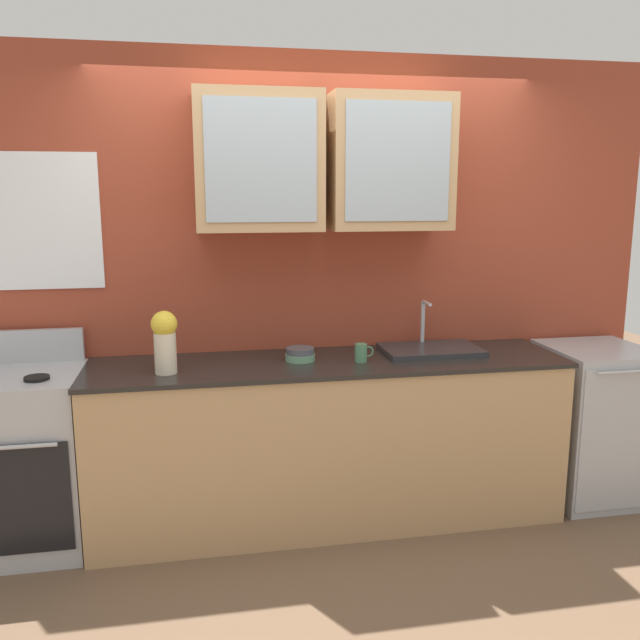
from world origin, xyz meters
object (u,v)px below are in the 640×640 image
Objects in this scene: sink_faucet at (430,349)px; bowl_stack at (300,354)px; stove_range at (18,461)px; vase at (165,339)px; cup_near_sink at (361,353)px; dishwasher at (593,422)px.

bowl_stack is (-0.77, -0.05, 0.01)m from sink_faucet.
vase is at bearing -7.18° from stove_range.
cup_near_sink is at bearing -15.77° from bowl_stack.
cup_near_sink reaches higher than dishwasher.
vase is at bearing -177.91° from cup_near_sink.
vase is 1.05m from cup_near_sink.
bowl_stack is 1.56× the size of cup_near_sink.
stove_range is at bearing 178.12° from cup_near_sink.
cup_near_sink is 1.57m from dishwasher.
cup_near_sink is at bearing -177.84° from dishwasher.
stove_range is 3.44× the size of vase.
vase is (0.78, -0.10, 0.64)m from stove_range.
sink_faucet is 5.29× the size of cup_near_sink.
dishwasher is (1.03, -0.08, -0.49)m from sink_faucet.
stove_range is 1.57m from bowl_stack.
cup_near_sink is (0.32, -0.09, 0.02)m from bowl_stack.
stove_range is at bearing -177.98° from sink_faucet.
cup_near_sink is at bearing -1.88° from stove_range.
stove_range is 6.75× the size of bowl_stack.
vase is (-1.49, -0.18, 0.16)m from sink_faucet.
bowl_stack is 0.51× the size of vase.
stove_range is at bearing 172.82° from vase.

